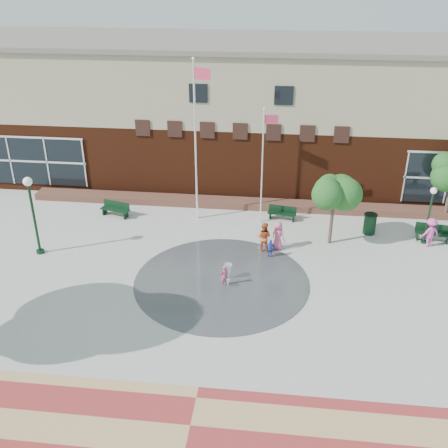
# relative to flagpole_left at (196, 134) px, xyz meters

# --- Properties ---
(ground) EXTENTS (120.00, 120.00, 0.00)m
(ground) POSITION_rel_flagpole_left_xyz_m (2.21, -9.63, -5.19)
(ground) COLOR #666056
(ground) RESTS_ON ground
(plaza_concrete) EXTENTS (46.00, 18.00, 0.01)m
(plaza_concrete) POSITION_rel_flagpole_left_xyz_m (2.21, -5.63, -5.18)
(plaza_concrete) COLOR #A8A8A0
(plaza_concrete) RESTS_ON ground
(splash_pad) EXTENTS (8.40, 8.40, 0.01)m
(splash_pad) POSITION_rel_flagpole_left_xyz_m (2.21, -6.63, -5.18)
(splash_pad) COLOR #383A3D
(splash_pad) RESTS_ON ground
(library_building) EXTENTS (44.40, 10.40, 9.20)m
(library_building) POSITION_rel_flagpole_left_xyz_m (2.21, 7.85, -0.54)
(library_building) COLOR #4A1D0D
(library_building) RESTS_ON ground
(flower_bed) EXTENTS (26.00, 1.20, 0.40)m
(flower_bed) POSITION_rel_flagpole_left_xyz_m (2.21, 1.97, -5.19)
(flower_bed) COLOR maroon
(flower_bed) RESTS_ON ground
(flagpole_left) EXTENTS (1.03, 0.48, 9.32)m
(flagpole_left) POSITION_rel_flagpole_left_xyz_m (0.00, 0.00, 0.00)
(flagpole_left) COLOR white
(flagpole_left) RESTS_ON ground
(flagpole_right) EXTENTS (0.84, 0.14, 6.79)m
(flagpole_right) POSITION_rel_flagpole_left_xyz_m (3.75, -0.04, -1.39)
(flagpole_right) COLOR white
(flagpole_right) RESTS_ON ground
(lamp_left) EXTENTS (0.45, 0.45, 4.29)m
(lamp_left) POSITION_rel_flagpole_left_xyz_m (-7.60, -5.01, -2.52)
(lamp_left) COLOR black
(lamp_left) RESTS_ON ground
(lamp_right) EXTENTS (0.35, 0.35, 3.28)m
(lamp_right) POSITION_rel_flagpole_left_xyz_m (12.70, -1.57, -3.15)
(lamp_right) COLOR black
(lamp_right) RESTS_ON ground
(bench_left) EXTENTS (1.87, 0.99, 0.91)m
(bench_left) POSITION_rel_flagpole_left_xyz_m (-4.98, -0.27, -4.89)
(bench_left) COLOR black
(bench_left) RESTS_ON ground
(bench_mid) EXTENTS (1.71, 0.74, 0.83)m
(bench_mid) POSITION_rel_flagpole_left_xyz_m (4.96, 0.41, -4.92)
(bench_mid) COLOR black
(bench_mid) RESTS_ON ground
(bench_right) EXTENTS (1.94, 0.83, 0.95)m
(bench_right) POSITION_rel_flagpole_left_xyz_m (13.19, -1.27, -4.88)
(bench_right) COLOR black
(bench_right) RESTS_ON ground
(trash_can) EXTENTS (0.73, 0.73, 1.20)m
(trash_can) POSITION_rel_flagpole_left_xyz_m (9.86, -0.78, -4.58)
(trash_can) COLOR black
(trash_can) RESTS_ON ground
(tree_mid) EXTENTS (2.63, 2.63, 4.44)m
(tree_mid) POSITION_rel_flagpole_left_xyz_m (7.59, -2.16, -1.95)
(tree_mid) COLOR #403129
(tree_mid) RESTS_ON ground
(water_jet_a) EXTENTS (0.40, 0.40, 0.77)m
(water_jet_a) POSITION_rel_flagpole_left_xyz_m (2.49, -6.35, -5.19)
(water_jet_a) COLOR white
(water_jet_a) RESTS_ON ground
(water_jet_b) EXTENTS (0.19, 0.19, 0.43)m
(water_jet_b) POSITION_rel_flagpole_left_xyz_m (2.56, -7.14, -5.19)
(water_jet_b) COLOR white
(water_jet_b) RESTS_ON ground
(child_splash) EXTENTS (0.48, 0.43, 1.10)m
(child_splash) POSITION_rel_flagpole_left_xyz_m (2.38, -6.96, -4.63)
(child_splash) COLOR #C14671
(child_splash) RESTS_ON ground
(adult_red) EXTENTS (0.95, 0.82, 1.67)m
(adult_red) POSITION_rel_flagpole_left_xyz_m (4.06, -3.43, -4.35)
(adult_red) COLOR #D25C2C
(adult_red) RESTS_ON ground
(adult_pink) EXTENTS (0.92, 0.85, 1.58)m
(adult_pink) POSITION_rel_flagpole_left_xyz_m (4.79, -3.11, -4.39)
(adult_pink) COLOR #E7608F
(adult_pink) RESTS_ON ground
(child_blue) EXTENTS (0.64, 0.38, 1.03)m
(child_blue) POSITION_rel_flagpole_left_xyz_m (4.44, -4.06, -4.67)
(child_blue) COLOR #324CBC
(child_blue) RESTS_ON ground
(person_bench) EXTENTS (1.22, 0.96, 1.65)m
(person_bench) POSITION_rel_flagpole_left_xyz_m (12.83, -1.91, -4.36)
(person_bench) COLOR #EF4DB1
(person_bench) RESTS_ON ground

